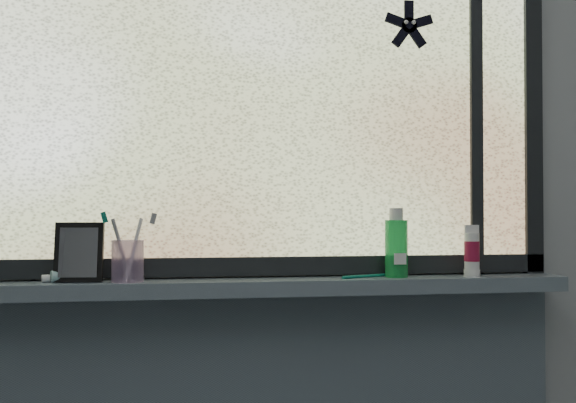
% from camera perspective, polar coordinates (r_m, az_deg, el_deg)
% --- Properties ---
extents(wall_back, '(3.00, 0.01, 2.50)m').
position_cam_1_polar(wall_back, '(1.76, -1.97, 0.82)').
color(wall_back, '#9EA3A8').
rests_on(wall_back, ground).
extents(windowsill, '(1.62, 0.14, 0.04)m').
position_cam_1_polar(windowsill, '(1.70, -1.66, -7.56)').
color(windowsill, slate).
rests_on(windowsill, wall_back).
extents(window_pane, '(1.50, 0.01, 1.00)m').
position_cam_1_polar(window_pane, '(1.77, -1.87, 9.93)').
color(window_pane, silver).
rests_on(window_pane, wall_back).
extents(frame_bottom, '(1.60, 0.03, 0.05)m').
position_cam_1_polar(frame_bottom, '(1.74, -1.87, -5.75)').
color(frame_bottom, black).
rests_on(frame_bottom, windowsill).
extents(frame_right, '(0.05, 0.03, 1.10)m').
position_cam_1_polar(frame_right, '(2.01, 20.85, 8.66)').
color(frame_right, black).
rests_on(frame_right, wall_back).
extents(frame_mullion, '(0.03, 0.03, 1.00)m').
position_cam_1_polar(frame_mullion, '(1.93, 16.30, 9.03)').
color(frame_mullion, black).
rests_on(frame_mullion, wall_back).
extents(starfish_sticker, '(0.15, 0.02, 0.15)m').
position_cam_1_polar(starfish_sticker, '(1.90, 10.70, 15.12)').
color(starfish_sticker, black).
rests_on(starfish_sticker, window_pane).
extents(vanity_mirror, '(0.12, 0.07, 0.15)m').
position_cam_1_polar(vanity_mirror, '(1.70, -18.08, -4.31)').
color(vanity_mirror, black).
rests_on(vanity_mirror, windowsill).
extents(toothpaste_tube, '(0.17, 0.09, 0.03)m').
position_cam_1_polar(toothpaste_tube, '(1.71, -18.86, -6.29)').
color(toothpaste_tube, silver).
rests_on(toothpaste_tube, windowsill).
extents(toothbrush_cup, '(0.09, 0.09, 0.10)m').
position_cam_1_polar(toothbrush_cup, '(1.67, -14.07, -5.15)').
color(toothbrush_cup, '#B295C5').
rests_on(toothbrush_cup, windowsill).
extents(toothbrush_lying, '(0.18, 0.09, 0.01)m').
position_cam_1_polar(toothbrush_lying, '(1.74, 6.91, -6.53)').
color(toothbrush_lying, '#0B6856').
rests_on(toothbrush_lying, windowsill).
extents(mouthwash_bottle, '(0.07, 0.07, 0.15)m').
position_cam_1_polar(mouthwash_bottle, '(1.76, 9.60, -3.62)').
color(mouthwash_bottle, green).
rests_on(mouthwash_bottle, windowsill).
extents(cream_tube, '(0.05, 0.05, 0.10)m').
position_cam_1_polar(cream_tube, '(1.83, 16.03, -4.08)').
color(cream_tube, silver).
rests_on(cream_tube, windowsill).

